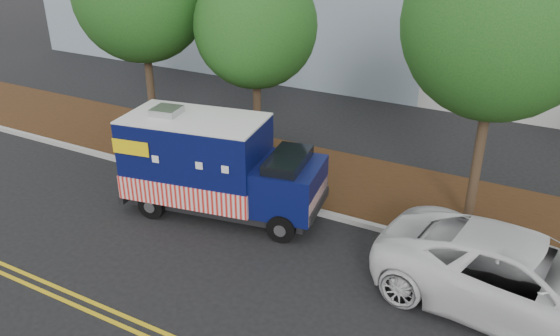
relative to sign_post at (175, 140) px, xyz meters
The scene contains 10 objects.
ground 3.55m from the sign_post, 28.39° to the right, with size 120.00×120.00×0.00m, color black.
curb 3.15m from the sign_post, ahead, with size 120.00×0.18×0.15m, color #9E9E99.
mulch_strip 3.68m from the sign_post, 33.00° to the left, with size 120.00×4.00×0.15m, color #321A0D.
centerline_near 6.82m from the sign_post, 64.03° to the right, with size 120.00×0.10×0.01m, color gold.
centerline_far 7.05m from the sign_post, 64.94° to the right, with size 120.00×0.10×0.01m, color gold.
tree_b 4.32m from the sign_post, 46.34° to the left, with size 3.78×3.78×6.46m.
tree_c 9.92m from the sign_post, ahead, with size 4.59×4.59×7.67m.
sign_post is the anchor object (origin of this frame).
food_truck 2.80m from the sign_post, 29.38° to the right, with size 5.83×2.97×2.94m.
white_car 10.77m from the sign_post, 10.31° to the right, with size 2.82×6.11×1.70m, color white.
Camera 1 is at (7.64, -10.83, 7.71)m, focal length 35.00 mm.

